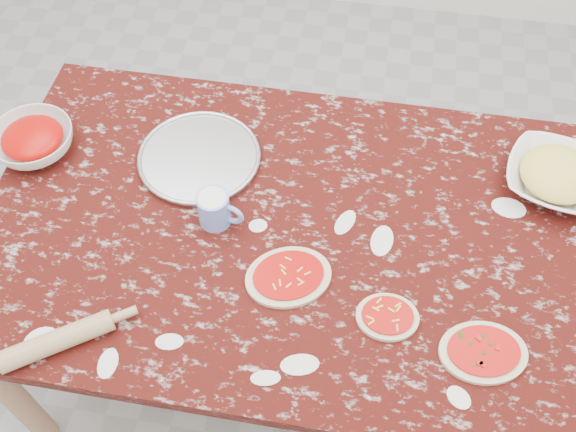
# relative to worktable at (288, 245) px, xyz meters

# --- Properties ---
(ground) EXTENTS (4.00, 4.00, 0.00)m
(ground) POSITION_rel_worktable_xyz_m (0.00, 0.00, -0.67)
(ground) COLOR gray
(worktable) EXTENTS (1.60, 1.00, 0.75)m
(worktable) POSITION_rel_worktable_xyz_m (0.00, 0.00, 0.00)
(worktable) COLOR #350B08
(worktable) RESTS_ON ground
(pizza_tray) EXTENTS (0.37, 0.37, 0.01)m
(pizza_tray) POSITION_rel_worktable_xyz_m (-0.28, 0.18, 0.09)
(pizza_tray) COLOR #B2B2B7
(pizza_tray) RESTS_ON worktable
(sauce_bowl) EXTENTS (0.24, 0.24, 0.07)m
(sauce_bowl) POSITION_rel_worktable_xyz_m (-0.74, 0.14, 0.12)
(sauce_bowl) COLOR white
(sauce_bowl) RESTS_ON worktable
(cheese_bowl) EXTENTS (0.32, 0.32, 0.06)m
(cheese_bowl) POSITION_rel_worktable_xyz_m (0.68, 0.25, 0.12)
(cheese_bowl) COLOR white
(cheese_bowl) RESTS_ON worktable
(flour_mug) EXTENTS (0.12, 0.08, 0.10)m
(flour_mug) POSITION_rel_worktable_xyz_m (-0.19, -0.01, 0.13)
(flour_mug) COLOR #7190E7
(flour_mug) RESTS_ON worktable
(pizza_left) EXTENTS (0.26, 0.24, 0.02)m
(pizza_left) POSITION_rel_worktable_xyz_m (0.03, -0.15, 0.09)
(pizza_left) COLOR beige
(pizza_left) RESTS_ON worktable
(pizza_mid) EXTENTS (0.16, 0.13, 0.02)m
(pizza_mid) POSITION_rel_worktable_xyz_m (0.27, -0.22, 0.09)
(pizza_mid) COLOR beige
(pizza_mid) RESTS_ON worktable
(pizza_right) EXTENTS (0.23, 0.19, 0.02)m
(pizza_right) POSITION_rel_worktable_xyz_m (0.49, -0.27, 0.09)
(pizza_right) COLOR beige
(pizza_right) RESTS_ON worktable
(rolling_pin) EXTENTS (0.24, 0.19, 0.05)m
(rolling_pin) POSITION_rel_worktable_xyz_m (-0.46, -0.41, 0.11)
(rolling_pin) COLOR tan
(rolling_pin) RESTS_ON worktable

